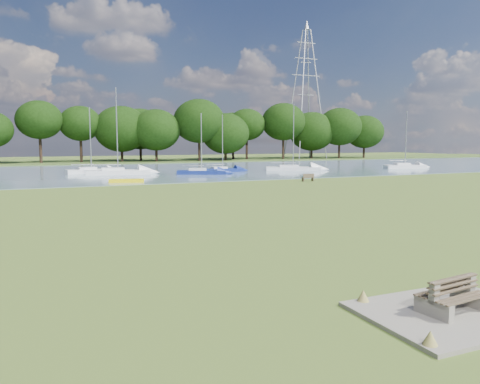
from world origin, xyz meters
name	(u,v)px	position (x,y,z in m)	size (l,w,h in m)	color
ground	(230,222)	(0.00, 0.00, 0.00)	(220.00, 220.00, 0.00)	olive
river	(111,172)	(0.00, 42.00, 0.00)	(220.00, 40.00, 0.10)	slate
far_bank	(89,162)	(0.00, 72.00, 0.00)	(220.00, 20.00, 0.40)	#4C6626
concrete_pad	(451,313)	(0.00, -14.00, 0.05)	(4.20, 3.20, 0.10)	gray
bench_pair	(452,296)	(0.00, -14.00, 0.46)	(1.73, 1.15, 0.88)	gray
riverbank_bench	(308,177)	(16.35, 19.04, 0.40)	(1.30, 0.41, 0.79)	brown
kayak	(127,181)	(-0.99, 24.64, 0.22)	(3.36, 0.78, 0.34)	yellow
pylon	(306,73)	(46.82, 70.00, 19.15)	(7.04, 4.94, 30.37)	#A5A6A8
tree_line	(77,125)	(-2.26, 68.00, 6.99)	(138.58, 9.74, 11.79)	black
sailboat_2	(117,170)	(-0.16, 35.87, 0.57)	(7.67, 2.76, 10.42)	white
sailboat_3	(222,169)	(13.28, 35.42, 0.46)	(5.48, 1.64, 7.45)	navy
sailboat_4	(201,171)	(9.32, 32.32, 0.49)	(6.11, 3.82, 7.40)	navy
sailboat_5	(405,165)	(41.02, 32.08, 0.54)	(6.35, 3.10, 8.38)	white
sailboat_6	(292,167)	(23.39, 34.58, 0.48)	(7.61, 5.01, 9.09)	white
sailboat_8	(91,170)	(-2.88, 39.33, 0.54)	(6.19, 2.46, 8.19)	white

